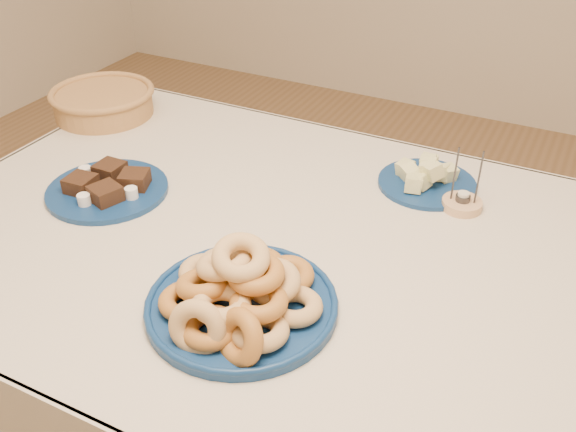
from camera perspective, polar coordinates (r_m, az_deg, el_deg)
The scene contains 6 objects.
dining_table at distance 1.42m, azimuth 0.92°, elevation -5.97°, with size 1.71×1.11×0.75m.
donut_platter at distance 1.16m, azimuth -4.31°, elevation -7.09°, with size 0.36×0.36×0.16m.
melon_plate at distance 1.58m, azimuth 12.18°, elevation 3.35°, with size 0.31×0.31×0.08m.
brownie_plate at distance 1.57m, azimuth -15.76°, elevation 2.47°, with size 0.30×0.30×0.05m.
wicker_basket at distance 1.97m, azimuth -16.12°, elevation 9.80°, with size 0.38×0.38×0.08m.
candle_holder at distance 1.51m, azimuth 15.21°, elevation 1.12°, with size 0.10×0.10×0.15m.
Camera 1 is at (0.47, -0.98, 1.54)m, focal length 40.00 mm.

